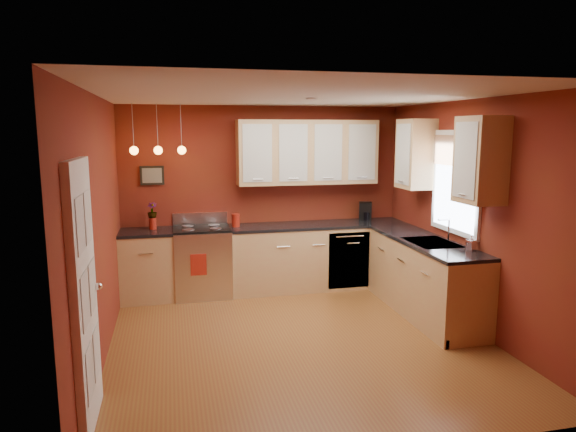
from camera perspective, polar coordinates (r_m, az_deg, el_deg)
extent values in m
plane|color=brown|center=(5.76, 1.27, -13.56)|extent=(4.20, 4.20, 0.00)
cube|color=beige|center=(5.31, 1.37, 13.23)|extent=(4.00, 4.20, 0.02)
cube|color=maroon|center=(7.41, -2.68, 2.07)|extent=(4.00, 0.02, 2.60)
cube|color=maroon|center=(3.44, 10.02, -6.72)|extent=(4.00, 0.02, 2.60)
cube|color=maroon|center=(5.27, -20.28, -1.53)|extent=(0.02, 4.20, 2.60)
cube|color=maroon|center=(6.18, 19.60, 0.06)|extent=(0.02, 4.20, 2.60)
cube|color=tan|center=(7.17, -15.33, -5.43)|extent=(0.70, 0.60, 0.90)
cube|color=tan|center=(7.45, 3.34, -4.55)|extent=(2.54, 0.60, 0.90)
cube|color=tan|center=(6.59, 14.87, -6.72)|extent=(0.60, 2.10, 0.90)
cube|color=black|center=(7.07, -15.49, -1.74)|extent=(0.70, 0.62, 0.04)
cube|color=black|center=(7.35, 3.37, -1.00)|extent=(2.54, 0.62, 0.04)
cube|color=black|center=(6.48, 15.04, -2.72)|extent=(0.62, 2.10, 0.04)
cube|color=silver|center=(7.17, -9.48, -5.14)|extent=(0.76, 0.64, 0.92)
cube|color=black|center=(6.88, -9.32, -5.59)|extent=(0.55, 0.02, 0.32)
cylinder|color=silver|center=(6.81, -9.37, -3.66)|extent=(0.60, 0.02, 0.02)
cube|color=black|center=(7.07, -9.58, -1.41)|extent=(0.76, 0.60, 0.03)
cylinder|color=#98979D|center=(6.92, -11.00, -1.51)|extent=(0.16, 0.16, 0.01)
cylinder|color=#98979D|center=(6.94, -8.03, -1.40)|extent=(0.16, 0.16, 0.01)
cylinder|color=#98979D|center=(7.20, -11.08, -1.10)|extent=(0.16, 0.16, 0.01)
cylinder|color=#98979D|center=(7.21, -8.22, -0.99)|extent=(0.16, 0.16, 0.01)
cube|color=silver|center=(7.35, -9.74, -0.25)|extent=(0.76, 0.04, 0.16)
cube|color=silver|center=(7.29, 6.78, -4.91)|extent=(0.60, 0.02, 0.80)
cube|color=#98979D|center=(6.35, 15.67, -3.04)|extent=(0.50, 0.70, 0.05)
cube|color=black|center=(6.50, 14.95, -2.82)|extent=(0.42, 0.30, 0.02)
cube|color=black|center=(6.21, 16.41, -3.45)|extent=(0.42, 0.30, 0.02)
cylinder|color=white|center=(6.43, 17.46, -1.48)|extent=(0.02, 0.02, 0.28)
cylinder|color=white|center=(6.37, 16.97, -0.36)|extent=(0.16, 0.02, 0.02)
cube|color=white|center=(6.38, 18.18, 3.58)|extent=(0.04, 1.02, 1.22)
cube|color=white|center=(6.37, 18.06, 3.58)|extent=(0.01, 0.90, 1.10)
cube|color=#A07150|center=(6.34, 18.11, 6.91)|extent=(0.02, 0.96, 0.36)
cube|color=white|center=(4.17, -21.71, -8.30)|extent=(0.06, 0.82, 2.05)
cube|color=silver|center=(3.86, -22.11, -0.93)|extent=(0.00, 0.28, 0.40)
cube|color=silver|center=(4.21, -21.35, -0.07)|extent=(0.00, 0.28, 0.40)
cube|color=silver|center=(3.99, -21.61, -8.72)|extent=(0.00, 0.28, 0.40)
cube|color=silver|center=(4.33, -20.91, -7.26)|extent=(0.00, 0.28, 0.40)
cube|color=silver|center=(4.19, -21.14, -15.90)|extent=(0.00, 0.28, 0.40)
cube|color=silver|center=(4.51, -20.49, -13.97)|extent=(0.00, 0.28, 0.40)
sphere|color=white|center=(4.48, -20.30, -7.33)|extent=(0.06, 0.06, 0.06)
cube|color=tan|center=(7.32, 2.19, 7.09)|extent=(2.00, 0.35, 0.90)
cube|color=tan|center=(6.30, 16.98, 6.31)|extent=(0.35, 1.95, 0.90)
cube|color=black|center=(7.24, -14.86, 4.38)|extent=(0.32, 0.03, 0.26)
cylinder|color=#98979D|center=(6.90, -16.86, 9.46)|extent=(0.01, 0.01, 0.60)
sphere|color=#FFA53F|center=(6.90, -16.74, 6.98)|extent=(0.11, 0.11, 0.11)
cylinder|color=#98979D|center=(6.89, -14.33, 9.58)|extent=(0.01, 0.01, 0.60)
sphere|color=#FFA53F|center=(6.89, -14.23, 7.08)|extent=(0.11, 0.11, 0.11)
cylinder|color=#98979D|center=(6.89, -11.80, 9.67)|extent=(0.01, 0.01, 0.60)
sphere|color=#FFA53F|center=(6.89, -11.72, 7.17)|extent=(0.11, 0.11, 0.11)
cylinder|color=maroon|center=(7.11, -5.83, -0.54)|extent=(0.11, 0.11, 0.16)
cylinder|color=maroon|center=(7.10, -5.84, 0.17)|extent=(0.12, 0.12, 0.02)
cylinder|color=maroon|center=(7.14, -14.81, -0.81)|extent=(0.10, 0.10, 0.16)
imported|color=maroon|center=(7.11, -14.87, 0.55)|extent=(0.14, 0.14, 0.22)
cube|color=black|center=(7.72, 8.59, 0.56)|extent=(0.23, 0.21, 0.26)
cylinder|color=black|center=(7.68, 8.72, -0.02)|extent=(0.13, 0.13, 0.12)
imported|color=white|center=(6.01, 19.69, -2.83)|extent=(0.10, 0.10, 0.18)
cube|color=maroon|center=(6.83, -9.91, -5.36)|extent=(0.21, 0.01, 0.28)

